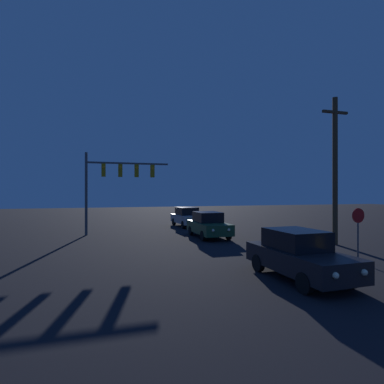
% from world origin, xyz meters
% --- Properties ---
extents(car_near, '(1.92, 4.27, 1.63)m').
position_xyz_m(car_near, '(1.85, 9.10, 0.81)').
color(car_near, black).
rests_on(car_near, ground_plane).
extents(car_mid, '(1.84, 4.24, 1.63)m').
position_xyz_m(car_mid, '(2.05, 18.68, 0.81)').
color(car_mid, '#1E4728').
rests_on(car_mid, ground_plane).
extents(car_far, '(2.08, 4.32, 1.63)m').
position_xyz_m(car_far, '(2.40, 25.04, 0.81)').
color(car_far, '#99999E').
rests_on(car_far, ground_plane).
extents(traffic_signal_mast, '(5.71, 0.30, 5.61)m').
position_xyz_m(traffic_signal_mast, '(-3.70, 21.91, 3.97)').
color(traffic_signal_mast, '#4C4C51').
rests_on(traffic_signal_mast, ground_plane).
extents(stop_sign, '(0.61, 0.07, 2.25)m').
position_xyz_m(stop_sign, '(5.67, 10.40, 1.54)').
color(stop_sign, '#4C4C51').
rests_on(stop_sign, ground_plane).
extents(utility_pole, '(1.63, 0.28, 8.19)m').
position_xyz_m(utility_pole, '(7.92, 14.18, 4.25)').
color(utility_pole, '#4C3823').
rests_on(utility_pole, ground_plane).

